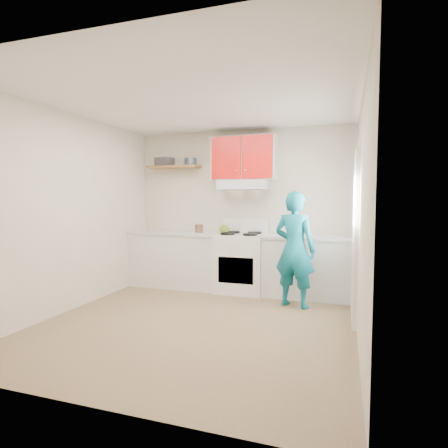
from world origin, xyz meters
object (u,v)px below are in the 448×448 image
(crock, at_px, (199,229))
(person, at_px, (295,249))
(stove, at_px, (241,263))
(tin, at_px, (190,162))
(kettle, at_px, (224,229))

(crock, height_order, person, person)
(stove, xyz_separation_m, tin, (-0.95, 0.19, 1.64))
(person, bearing_deg, stove, -15.87)
(kettle, height_order, crock, kettle)
(crock, bearing_deg, kettle, 4.24)
(crock, distance_m, person, 1.75)
(stove, distance_m, crock, 0.90)
(tin, bearing_deg, crock, -37.29)
(tin, distance_m, crock, 1.15)
(tin, bearing_deg, kettle, -11.72)
(kettle, xyz_separation_m, person, (1.21, -0.61, -0.20))
(crock, bearing_deg, tin, 142.71)
(person, bearing_deg, tin, -6.57)
(person, bearing_deg, kettle, -11.42)
(stove, distance_m, kettle, 0.61)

